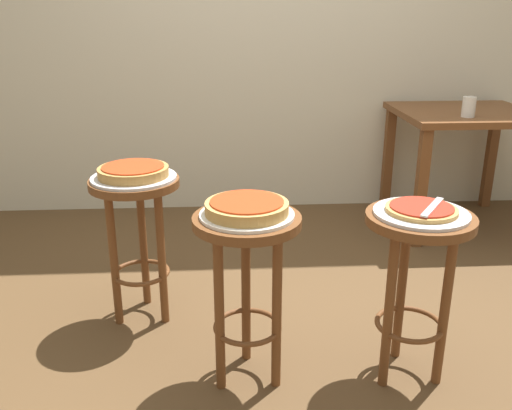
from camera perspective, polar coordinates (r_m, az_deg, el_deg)
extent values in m
plane|color=brown|center=(2.57, 4.48, -12.06)|extent=(6.00, 6.00, 0.00)
cylinder|color=brown|center=(2.03, 16.63, -1.44)|extent=(0.39, 0.39, 0.03)
cylinder|color=brown|center=(2.27, 14.82, -8.20)|extent=(0.04, 0.04, 0.63)
cylinder|color=brown|center=(2.09, 13.58, -10.64)|extent=(0.04, 0.04, 0.63)
cylinder|color=brown|center=(2.15, 18.93, -10.19)|extent=(0.04, 0.04, 0.63)
torus|color=brown|center=(2.21, 15.55, -11.78)|extent=(0.26, 0.26, 0.02)
cylinder|color=silver|center=(2.02, 16.70, -0.82)|extent=(0.33, 0.33, 0.01)
cylinder|color=tan|center=(2.02, 16.73, -0.46)|extent=(0.25, 0.25, 0.01)
cylinder|color=red|center=(2.01, 16.76, -0.18)|extent=(0.22, 0.22, 0.01)
cylinder|color=brown|center=(1.93, -0.95, -1.68)|extent=(0.39, 0.39, 0.03)
cylinder|color=brown|center=(2.18, -1.05, -8.67)|extent=(0.04, 0.04, 0.63)
cylinder|color=brown|center=(2.02, -3.80, -11.15)|extent=(0.04, 0.04, 0.63)
cylinder|color=brown|center=(2.03, 2.16, -10.98)|extent=(0.04, 0.04, 0.63)
torus|color=brown|center=(2.12, -0.88, -12.44)|extent=(0.26, 0.26, 0.02)
cylinder|color=white|center=(1.92, -0.95, -1.03)|extent=(0.33, 0.33, 0.01)
cylinder|color=tan|center=(1.91, -0.96, -0.30)|extent=(0.29, 0.29, 0.04)
cylinder|color=red|center=(1.91, -0.96, 0.35)|extent=(0.26, 0.26, 0.01)
cylinder|color=brown|center=(2.41, -12.48, 2.25)|extent=(0.39, 0.39, 0.03)
cylinder|color=brown|center=(2.64, -11.58, -3.85)|extent=(0.04, 0.04, 0.63)
cylinder|color=brown|center=(2.49, -14.48, -5.50)|extent=(0.04, 0.04, 0.63)
cylinder|color=brown|center=(2.46, -9.73, -5.48)|extent=(0.04, 0.04, 0.63)
torus|color=brown|center=(2.57, -11.79, -6.83)|extent=(0.26, 0.26, 0.02)
cylinder|color=silver|center=(2.41, -12.52, 2.79)|extent=(0.36, 0.36, 0.01)
cylinder|color=#B78442|center=(2.40, -12.56, 3.38)|extent=(0.30, 0.30, 0.04)
cylinder|color=red|center=(2.39, -12.60, 3.91)|extent=(0.26, 0.26, 0.01)
cube|color=brown|center=(3.71, 20.94, 8.80)|extent=(0.84, 0.77, 0.04)
cube|color=brown|center=(3.35, 16.69, 1.59)|extent=(0.06, 0.06, 0.71)
cube|color=brown|center=(3.96, 13.48, 4.60)|extent=(0.06, 0.06, 0.71)
cube|color=brown|center=(4.24, 23.08, 4.51)|extent=(0.06, 0.06, 0.71)
cylinder|color=silver|center=(3.47, 21.14, 9.44)|extent=(0.08, 0.08, 0.12)
cube|color=silver|center=(2.01, 17.77, -0.19)|extent=(0.15, 0.19, 0.01)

